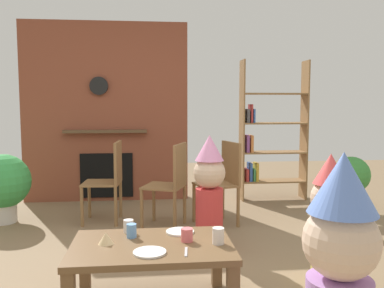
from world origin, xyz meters
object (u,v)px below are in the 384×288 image
at_px(paper_cup_near_left, 187,235).
at_px(child_with_cone_hat, 340,280).
at_px(potted_plant_tall, 351,178).
at_px(child_in_pink, 329,218).
at_px(dining_chair_right, 223,178).
at_px(child_by_the_chairs, 209,189).
at_px(potted_plant_short, 3,183).
at_px(birthday_cake_slice, 106,238).
at_px(bookshelf, 268,137).
at_px(paper_cup_far_left, 218,236).
at_px(paper_cup_near_right, 132,231).
at_px(paper_cup_center, 129,226).
at_px(paper_plate_rear, 150,252).
at_px(dining_chair_middle, 172,180).
at_px(coffee_table, 152,254).
at_px(dining_chair_left, 110,177).
at_px(paper_plate_front, 180,232).

relative_size(paper_cup_near_left, child_with_cone_hat, 0.08).
xyz_separation_m(child_with_cone_hat, potted_plant_tall, (1.67, 3.16, -0.18)).
xyz_separation_m(child_in_pink, dining_chair_right, (-0.46, 1.64, -0.00)).
bearing_deg(child_by_the_chairs, dining_chair_right, -172.99).
xyz_separation_m(dining_chair_right, potted_plant_short, (-2.41, 0.29, -0.07)).
relative_size(paper_cup_near_left, birthday_cake_slice, 0.85).
xyz_separation_m(bookshelf, dining_chair_right, (-0.82, -1.11, -0.34)).
bearing_deg(bookshelf, child_with_cone_hat, -102.20).
bearing_deg(potted_plant_tall, child_by_the_chairs, -149.93).
bearing_deg(paper_cup_far_left, birthday_cake_slice, 174.24).
bearing_deg(paper_cup_near_right, paper_cup_far_left, -18.23).
relative_size(paper_cup_center, paper_plate_rear, 0.45).
height_order(birthday_cake_slice, dining_chair_middle, dining_chair_middle).
bearing_deg(dining_chair_middle, paper_cup_near_right, 98.49).
distance_m(child_by_the_chairs, potted_plant_tall, 2.21).
distance_m(coffee_table, child_with_cone_hat, 1.27).
bearing_deg(bookshelf, birthday_cake_slice, -123.16).
bearing_deg(paper_cup_far_left, paper_plate_rear, -164.33).
bearing_deg(potted_plant_tall, birthday_cake_slice, -141.85).
xyz_separation_m(child_with_cone_hat, child_by_the_chairs, (-0.24, 2.05, -0.04)).
bearing_deg(dining_chair_right, paper_plate_rear, 51.32).
xyz_separation_m(child_by_the_chairs, dining_chair_right, (0.27, 0.76, -0.04)).
distance_m(paper_cup_center, dining_chair_right, 1.84).
distance_m(birthday_cake_slice, dining_chair_middle, 1.78).
relative_size(paper_cup_near_left, paper_plate_rear, 0.43).
xyz_separation_m(coffee_table, dining_chair_right, (0.79, 1.82, 0.15)).
distance_m(bookshelf, paper_cup_near_left, 3.24).
xyz_separation_m(dining_chair_middle, potted_plant_tall, (2.21, 0.43, -0.10)).
xyz_separation_m(child_in_pink, potted_plant_tall, (1.18, 1.98, -0.10)).
height_order(bookshelf, paper_cup_near_right, bookshelf).
height_order(paper_cup_near_right, paper_plate_rear, paper_cup_near_right).
height_order(dining_chair_middle, potted_plant_short, dining_chair_middle).
relative_size(paper_cup_far_left, child_by_the_chairs, 0.10).
relative_size(bookshelf, paper_cup_far_left, 18.40).
xyz_separation_m(birthday_cake_slice, child_by_the_chairs, (0.81, 1.03, 0.08)).
relative_size(coffee_table, paper_plate_rear, 5.15).
bearing_deg(paper_cup_near_left, potted_plant_short, 131.57).
bearing_deg(birthday_cake_slice, paper_cup_near_right, 35.25).
relative_size(dining_chair_left, potted_plant_tall, 1.33).
distance_m(coffee_table, paper_cup_near_left, 0.25).
distance_m(child_in_pink, child_by_the_chairs, 1.14).
bearing_deg(paper_cup_center, dining_chair_middle, 75.63).
bearing_deg(coffee_table, birthday_cake_slice, 174.68).
distance_m(child_by_the_chairs, dining_chair_right, 0.81).
distance_m(paper_plate_front, child_by_the_chairs, 0.92).
height_order(bookshelf, birthday_cake_slice, bookshelf).
relative_size(child_with_cone_hat, child_by_the_chairs, 1.08).
xyz_separation_m(paper_cup_center, dining_chair_middle, (0.38, 1.48, 0.04)).
relative_size(paper_cup_center, dining_chair_middle, 0.10).
relative_size(bookshelf, coffee_table, 1.86).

